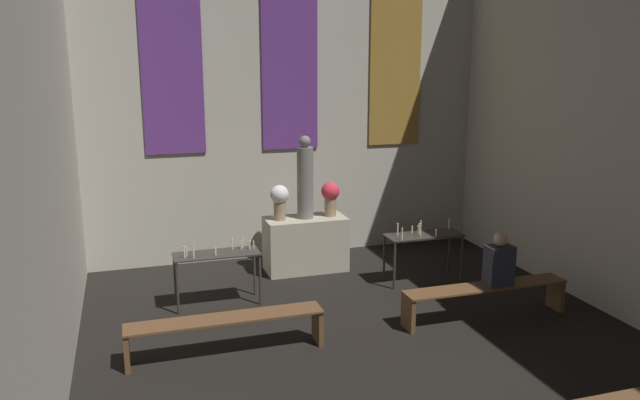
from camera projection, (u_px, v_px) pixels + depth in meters
wall_back at (289, 84)px, 10.64m from camera, size 7.18×0.16×5.98m
wall_left at (9, 122)px, 4.51m from camera, size 0.12×11.11×5.98m
altar at (306, 244)px, 10.30m from camera, size 1.32×0.65×0.89m
statue at (305, 180)px, 10.06m from camera, size 0.27×0.27×1.35m
flower_vase_left at (280, 199)px, 10.00m from camera, size 0.30×0.30×0.57m
flower_vase_right at (330, 196)px, 10.25m from camera, size 0.30×0.30×0.57m
candle_rack_left at (217, 260)px, 8.79m from camera, size 1.21×0.46×0.96m
candle_rack_right at (423, 241)px, 9.73m from camera, size 1.21×0.46×0.97m
pew_back_left at (226, 327)px, 7.34m from camera, size 2.32×0.36×0.47m
pew_back_right at (485, 294)px, 8.36m from camera, size 2.32×0.36×0.47m
person_seated at (499, 262)px, 8.32m from camera, size 0.36×0.24×0.72m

